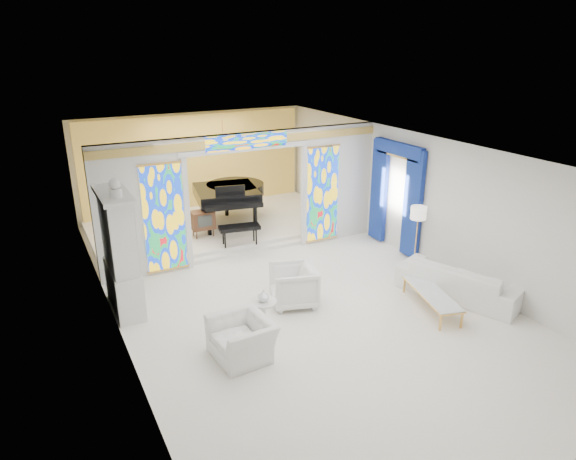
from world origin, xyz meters
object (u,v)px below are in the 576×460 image
armchair_right (293,286)px  coffee_table (432,294)px  tv_console (203,220)px  sofa (460,281)px  grand_piano (231,193)px  china_cabinet (120,254)px  armchair_left (242,338)px

armchair_right → coffee_table: (2.29, -1.44, -0.07)m
armchair_right → coffee_table: size_ratio=0.51×
armchair_right → tv_console: size_ratio=1.31×
sofa → grand_piano: (-2.58, 6.06, 0.66)m
china_cabinet → armchair_right: 3.38m
armchair_left → china_cabinet: bearing=-155.7°
armchair_right → sofa: 3.42m
armchair_left → coffee_table: size_ratio=0.59×
coffee_table → tv_console: 6.15m
armchair_right → sofa: (3.17, -1.29, -0.05)m
armchair_left → tv_console: 5.35m
armchair_left → grand_piano: size_ratio=0.32×
china_cabinet → coffee_table: (5.29, -2.79, -0.83)m
coffee_table → sofa: bearing=9.8°
china_cabinet → armchair_left: (1.39, -2.54, -0.83)m
armchair_left → coffee_table: bearing=81.9°
china_cabinet → tv_console: 3.71m
armchair_left → tv_console: tv_console is taller
armchair_left → tv_console: bearing=163.6°
sofa → grand_piano: bearing=1.2°
armchair_right → tv_console: tv_console is taller
grand_piano → armchair_left: bearing=-99.7°
coffee_table → armchair_left: bearing=176.4°
china_cabinet → armchair_right: size_ratio=3.06×
tv_console → armchair_left: bearing=-101.4°
sofa → china_cabinet: bearing=45.1°
armchair_left → sofa: bearing=84.4°
sofa → tv_console: (-3.67, 5.32, 0.26)m
grand_piano → tv_console: grand_piano is taller
coffee_table → grand_piano: size_ratio=0.54×
armchair_right → tv_console: (-0.50, 4.03, 0.21)m
sofa → coffee_table: 0.89m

